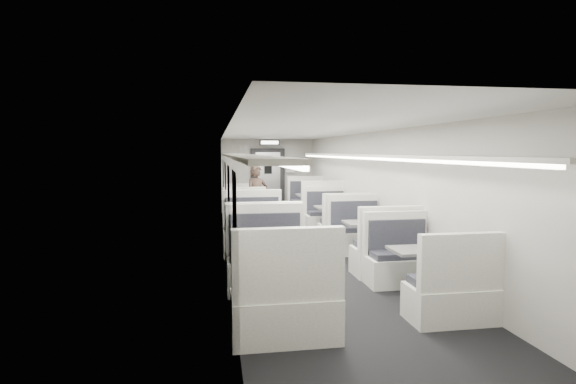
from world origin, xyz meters
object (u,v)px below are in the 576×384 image
object	(u,v)px
booth_right_a	(315,209)
exit_sign	(270,143)
booth_right_b	(335,222)
booth_right_c	(369,242)
booth_left_a	(242,212)
booth_left_b	(248,224)
passenger	(257,197)
booth_left_d	(275,279)
vestibule_door	(268,181)
booth_right_d	(422,274)
booth_left_c	(257,243)

from	to	relation	value
booth_right_a	exit_sign	xyz separation A→B (m)	(-1.00, 2.03, 1.86)
booth_right_b	booth_right_c	bearing A→B (deg)	-90.00
booth_left_a	booth_left_b	xyz separation A→B (m)	(0.00, -2.22, 0.02)
booth_right_a	passenger	xyz separation A→B (m)	(-1.64, -0.49, 0.40)
booth_left_a	booth_right_a	distance (m)	2.01
booth_left_b	booth_left_d	distance (m)	4.59
exit_sign	vestibule_door	bearing A→B (deg)	90.00
vestibule_door	exit_sign	bearing A→B (deg)	-90.00
booth_left_a	booth_left_b	size ratio (longest dim) A/B	0.94
booth_right_d	passenger	distance (m)	6.27
booth_left_b	exit_sign	xyz separation A→B (m)	(1.00, 4.04, 1.90)
booth_right_a	booth_right_b	size ratio (longest dim) A/B	1.11
booth_right_c	vestibule_door	distance (m)	7.06
booth_right_a	exit_sign	distance (m)	2.93
booth_right_c	booth_left_c	bearing A→B (deg)	177.22
booth_right_b	passenger	distance (m)	2.34
booth_left_d	booth_right_d	size ratio (longest dim) A/B	1.14
booth_left_d	booth_right_b	distance (m)	4.93
booth_left_b	exit_sign	distance (m)	4.57
booth_left_b	booth_right_b	bearing A→B (deg)	-2.48
booth_left_d	vestibule_door	bearing A→B (deg)	83.74
booth_left_b	booth_left_c	size ratio (longest dim) A/B	0.90
booth_left_a	passenger	distance (m)	0.92
booth_right_c	booth_right_a	bearing A→B (deg)	90.00
booth_right_d	passenger	xyz separation A→B (m)	(-1.64, 6.03, 0.46)
booth_right_c	vestibule_door	size ratio (longest dim) A/B	1.02
booth_left_a	booth_right_a	size ratio (longest dim) A/B	0.84
booth_right_b	passenger	size ratio (longest dim) A/B	1.29
booth_left_a	exit_sign	xyz separation A→B (m)	(1.00, 1.81, 1.93)
booth_left_b	booth_right_b	xyz separation A→B (m)	(2.00, -0.09, 0.00)
booth_left_c	vestibule_door	size ratio (longest dim) A/B	1.11
booth_left_b	passenger	size ratio (longest dim) A/B	1.28
exit_sign	booth_right_c	bearing A→B (deg)	-81.22
booth_left_c	booth_right_c	xyz separation A→B (m)	(2.00, -0.10, -0.03)
vestibule_door	passenger	bearing A→B (deg)	-102.03
booth_left_c	booth_right_a	xyz separation A→B (m)	(2.00, 4.35, 0.00)
exit_sign	booth_right_d	bearing A→B (deg)	-83.33
exit_sign	passenger	bearing A→B (deg)	-104.27
booth_left_c	booth_right_c	bearing A→B (deg)	-2.78
booth_left_b	booth_right_a	xyz separation A→B (m)	(2.00, 2.01, 0.05)
booth_right_b	exit_sign	world-z (taller)	exit_sign
booth_left_c	booth_right_d	size ratio (longest dim) A/B	1.15
booth_right_c	booth_left_a	bearing A→B (deg)	113.23
booth_right_b	exit_sign	xyz separation A→B (m)	(-1.00, 4.12, 1.90)
booth_right_a	passenger	size ratio (longest dim) A/B	1.43
booth_left_c	vestibule_door	distance (m)	6.96
booth_right_b	booth_left_a	bearing A→B (deg)	130.87
booth_right_a	booth_right_d	bearing A→B (deg)	-90.00
booth_right_c	booth_right_d	bearing A→B (deg)	-90.00
booth_left_b	booth_left_a	bearing A→B (deg)	90.00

